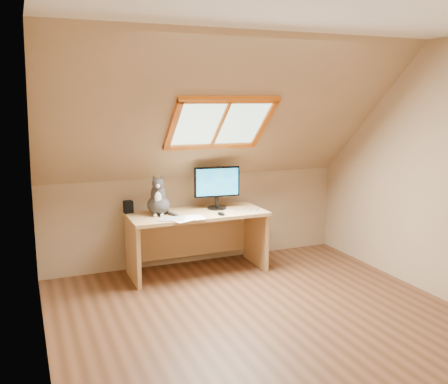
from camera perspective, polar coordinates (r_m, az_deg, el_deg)
name	(u,v)px	position (r m, az deg, el deg)	size (l,w,h in m)	color
ground	(266,321)	(4.38, 4.85, -14.51)	(3.50, 3.50, 0.00)	brown
room_shell	(275,155)	(3.91, 5.80, 4.27)	(3.52, 3.52, 2.41)	tan
desk	(195,230)	(5.43, -3.32, -4.36)	(1.46, 0.64, 0.67)	tan
monitor	(217,185)	(5.43, -0.82, 0.84)	(0.51, 0.21, 0.47)	black
cat	(158,200)	(5.22, -7.52, -0.94)	(0.30, 0.33, 0.43)	#3F3A38
desk_speaker	(128,207)	(5.37, -10.89, -1.68)	(0.09, 0.09, 0.13)	black
graphics_tablet	(173,219)	(5.03, -5.89, -3.08)	(0.26, 0.19, 0.01)	#B2B2B7
mouse	(221,214)	(5.18, -0.33, -2.50)	(0.06, 0.10, 0.03)	black
papers	(192,219)	(5.04, -3.64, -3.05)	(0.35, 0.30, 0.01)	white
cables	(240,211)	(5.38, 1.88, -2.14)	(0.51, 0.26, 0.01)	silver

